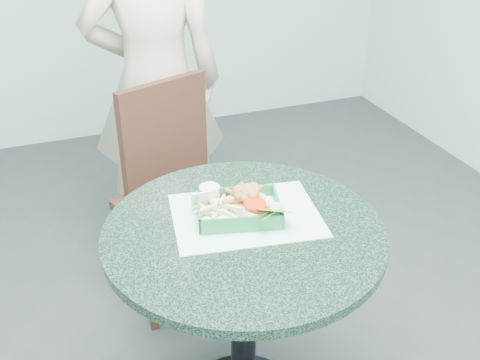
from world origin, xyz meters
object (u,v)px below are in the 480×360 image
object	(u,v)px
crab_sandwich	(244,201)
sauce_ramekin	(205,200)
diner_person	(154,62)
dining_chair	(173,180)
food_basket	(238,218)
cafe_table	(244,279)

from	to	relation	value
crab_sandwich	sauce_ramekin	size ratio (longest dim) A/B	2.03
crab_sandwich	diner_person	bearing A→B (deg)	92.15
dining_chair	food_basket	world-z (taller)	dining_chair
cafe_table	crab_sandwich	size ratio (longest dim) A/B	6.43
diner_person	sauce_ramekin	world-z (taller)	diner_person
dining_chair	diner_person	bearing A→B (deg)	64.32
dining_chair	food_basket	xyz separation A→B (m)	(0.03, -0.70, 0.23)
cafe_table	dining_chair	xyz separation A→B (m)	(-0.03, 0.76, -0.05)
diner_person	sauce_ramekin	bearing A→B (deg)	95.16
cafe_table	dining_chair	distance (m)	0.76
sauce_ramekin	dining_chair	bearing A→B (deg)	85.71
cafe_table	sauce_ramekin	xyz separation A→B (m)	(-0.07, 0.14, 0.22)
cafe_table	sauce_ramekin	size ratio (longest dim) A/B	13.04
diner_person	food_basket	world-z (taller)	diner_person
dining_chair	food_basket	bearing A→B (deg)	-108.59
diner_person	crab_sandwich	distance (m)	1.01
crab_sandwich	cafe_table	bearing A→B (deg)	-111.15
crab_sandwich	food_basket	bearing A→B (deg)	-134.60
diner_person	dining_chair	bearing A→B (deg)	95.12
sauce_ramekin	diner_person	bearing A→B (deg)	85.69
dining_chair	sauce_ramekin	bearing A→B (deg)	-115.63
cafe_table	dining_chair	size ratio (longest dim) A/B	0.89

